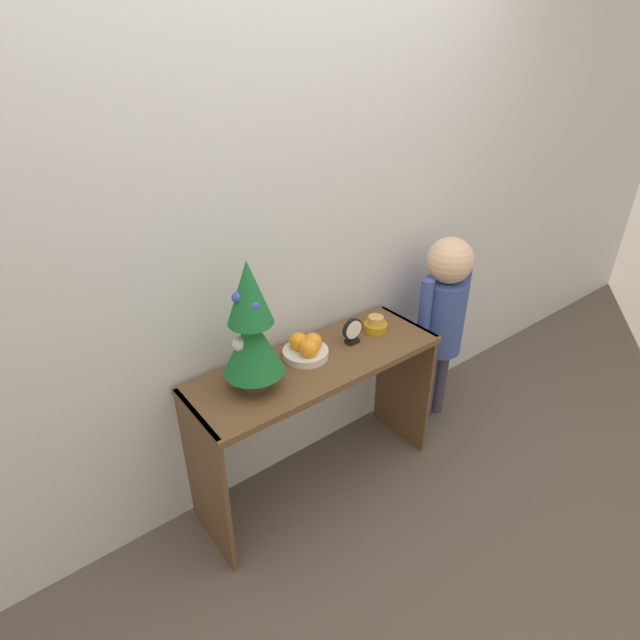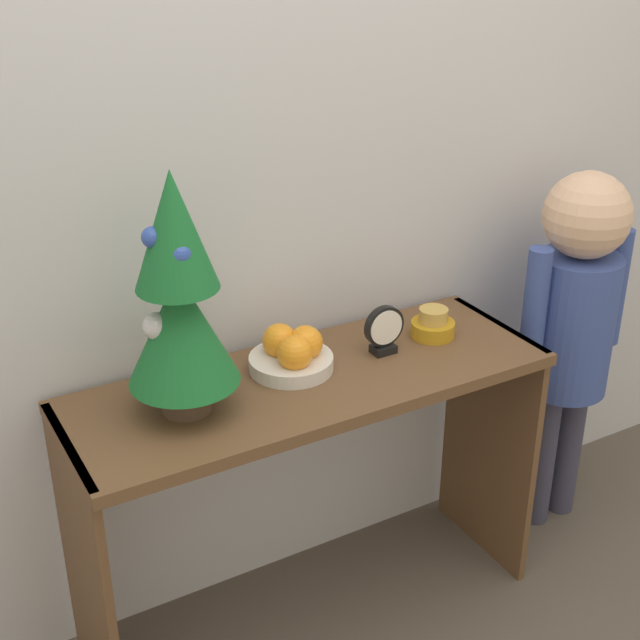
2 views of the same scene
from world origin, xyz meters
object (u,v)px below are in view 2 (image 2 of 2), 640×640
(mini_tree, at_px, (179,298))
(child_figure, at_px, (574,310))
(singing_bowl, at_px, (433,325))
(fruit_bowl, at_px, (292,353))
(desk_clock, at_px, (384,330))

(mini_tree, height_order, child_figure, mini_tree)
(mini_tree, bearing_deg, child_figure, 0.00)
(child_figure, bearing_deg, singing_bowl, 176.92)
(fruit_bowl, relative_size, child_figure, 0.18)
(mini_tree, distance_m, singing_bowl, 0.72)
(singing_bowl, distance_m, child_figure, 0.47)
(mini_tree, relative_size, desk_clock, 4.35)
(singing_bowl, relative_size, desk_clock, 0.90)
(fruit_bowl, distance_m, desk_clock, 0.24)
(desk_clock, bearing_deg, singing_bowl, 5.46)
(singing_bowl, xyz_separation_m, child_figure, (0.47, -0.03, -0.06))
(fruit_bowl, xyz_separation_m, child_figure, (0.86, -0.05, -0.07))
(mini_tree, distance_m, child_figure, 1.18)
(desk_clock, xyz_separation_m, child_figure, (0.63, -0.01, -0.09))
(mini_tree, relative_size, fruit_bowl, 2.70)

